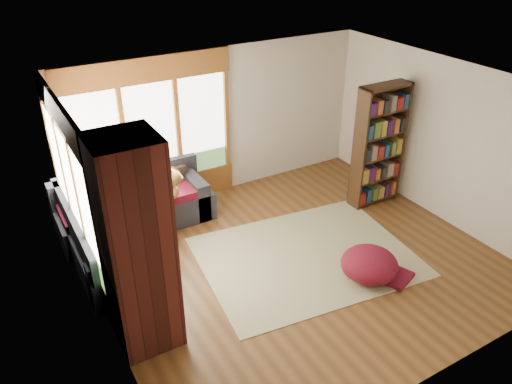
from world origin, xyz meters
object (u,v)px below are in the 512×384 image
brick_chimney (137,248)px  bookshelf (379,146)px  area_rug (306,256)px  dog_tan (158,192)px  pouf (369,264)px  dog_brindle (143,213)px  sectional_sofa (130,225)px

brick_chimney → bookshelf: 4.68m
area_rug → dog_tan: size_ratio=3.37×
bookshelf → dog_tan: 3.73m
dog_tan → brick_chimney: bearing=-120.7°
area_rug → bookshelf: 2.37m
pouf → dog_brindle: dog_brindle is taller
area_rug → bookshelf: bearing=21.4°
brick_chimney → dog_brindle: (0.54, 1.55, -0.54)m
area_rug → dog_tan: bearing=135.2°
bookshelf → dog_brindle: (-4.00, 0.43, -0.30)m
brick_chimney → sectional_sofa: brick_chimney is taller
sectional_sofa → area_rug: size_ratio=0.72×
pouf → dog_brindle: (-2.50, 2.02, 0.53)m
sectional_sofa → bookshelf: 4.26m
area_rug → dog_tan: 2.43m
bookshelf → dog_tan: size_ratio=2.34×
brick_chimney → dog_brindle: size_ratio=3.22×
area_rug → dog_brindle: dog_brindle is taller
area_rug → dog_tan: (-1.64, 1.63, 0.77)m
dog_brindle → sectional_sofa: bearing=10.8°
dog_tan → dog_brindle: bearing=-137.9°
dog_tan → dog_brindle: 0.57m
sectional_sofa → dog_brindle: (0.10, -0.50, 0.45)m
dog_brindle → brick_chimney: bearing=160.7°
area_rug → bookshelf: size_ratio=1.44×
brick_chimney → bookshelf: size_ratio=1.23×
brick_chimney → bookshelf: bearing=13.9°
brick_chimney → area_rug: brick_chimney is taller
sectional_sofa → area_rug: sectional_sofa is taller
sectional_sofa → dog_tan: 0.68m
brick_chimney → dog_brindle: brick_chimney is taller
brick_chimney → area_rug: size_ratio=0.85×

